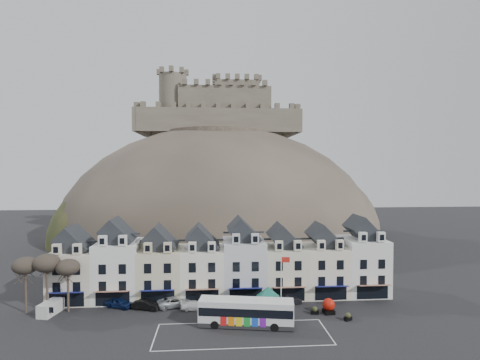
% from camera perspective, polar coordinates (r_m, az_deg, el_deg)
% --- Properties ---
extents(ground, '(300.00, 300.00, 0.00)m').
position_cam_1_polar(ground, '(50.35, -2.00, -23.06)').
color(ground, black).
rests_on(ground, ground).
extents(coach_bay_markings, '(22.00, 7.50, 0.01)m').
position_cam_1_polar(coach_bay_markings, '(51.59, 0.35, -22.42)').
color(coach_bay_markings, silver).
rests_on(coach_bay_markings, ground).
extents(townhouse_terrace, '(54.40, 9.35, 11.80)m').
position_cam_1_polar(townhouse_terrace, '(63.66, -2.42, -12.63)').
color(townhouse_terrace, silver).
rests_on(townhouse_terrace, ground).
extents(castle_hill, '(100.00, 76.00, 68.00)m').
position_cam_1_polar(castle_hill, '(116.56, -2.67, -8.60)').
color(castle_hill, '#38322B').
rests_on(castle_hill, ground).
extents(castle, '(50.20, 22.20, 22.00)m').
position_cam_1_polar(castle, '(123.08, -3.14, 10.71)').
color(castle, brown).
rests_on(castle, ground).
extents(tree_left_far, '(3.61, 3.61, 8.24)m').
position_cam_1_polar(tree_left_far, '(64.05, -29.89, -11.31)').
color(tree_left_far, '#3D3227').
rests_on(tree_left_far, ground).
extents(tree_left_mid, '(3.78, 3.78, 8.64)m').
position_cam_1_polar(tree_left_mid, '(62.75, -27.38, -11.22)').
color(tree_left_mid, '#3D3227').
rests_on(tree_left_mid, ground).
extents(tree_left_near, '(3.43, 3.43, 7.84)m').
position_cam_1_polar(tree_left_near, '(61.81, -24.76, -12.04)').
color(tree_left_near, '#3D3227').
rests_on(tree_left_near, ground).
extents(bus, '(12.96, 5.02, 3.57)m').
position_cam_1_polar(bus, '(53.15, 0.95, -19.36)').
color(bus, '#262628').
rests_on(bus, ground).
extents(bus_shelter, '(6.76, 6.76, 4.32)m').
position_cam_1_polar(bus_shelter, '(55.70, 4.31, -16.85)').
color(bus_shelter, black).
rests_on(bus_shelter, ground).
extents(red_buoy, '(1.79, 1.79, 2.21)m').
position_cam_1_polar(red_buoy, '(58.88, 13.36, -18.14)').
color(red_buoy, black).
rests_on(red_buoy, ground).
extents(flagpole, '(1.27, 0.23, 8.78)m').
position_cam_1_polar(flagpole, '(55.62, 6.39, -15.09)').
color(flagpole, silver).
rests_on(flagpole, ground).
extents(white_van, '(2.53, 4.33, 1.86)m').
position_cam_1_polar(white_van, '(63.52, -26.90, -16.97)').
color(white_van, silver).
rests_on(white_van, ground).
extents(planter_west, '(1.22, 0.95, 1.09)m').
position_cam_1_polar(planter_west, '(57.31, 16.13, -19.38)').
color(planter_west, black).
rests_on(planter_west, ground).
extents(planter_east, '(1.19, 0.79, 1.12)m').
position_cam_1_polar(planter_east, '(58.43, 11.31, -18.90)').
color(planter_east, black).
rests_on(planter_east, ground).
extents(car_navy, '(4.82, 3.42, 1.52)m').
position_cam_1_polar(car_navy, '(62.52, -17.98, -17.33)').
color(car_navy, '#0E1C47').
rests_on(car_navy, ground).
extents(car_black, '(4.55, 2.71, 1.42)m').
position_cam_1_polar(car_black, '(60.64, -14.12, -17.97)').
color(car_black, black).
rests_on(car_black, ground).
extents(car_silver, '(5.81, 4.14, 1.49)m').
position_cam_1_polar(car_silver, '(60.92, -9.90, -17.81)').
color(car_silver, '#AFB2B7').
rests_on(car_silver, ground).
extents(car_white, '(4.40, 1.94, 1.26)m').
position_cam_1_polar(car_white, '(59.43, -6.86, -18.43)').
color(car_white, white).
rests_on(car_white, ground).
extents(car_maroon, '(3.82, 2.22, 1.22)m').
position_cam_1_polar(car_maroon, '(61.44, 1.14, -17.74)').
color(car_maroon, '#4C0A04').
rests_on(car_maroon, ground).
extents(car_charcoal, '(4.14, 1.50, 1.36)m').
position_cam_1_polar(car_charcoal, '(61.69, 7.36, -17.61)').
color(car_charcoal, black).
rests_on(car_charcoal, ground).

